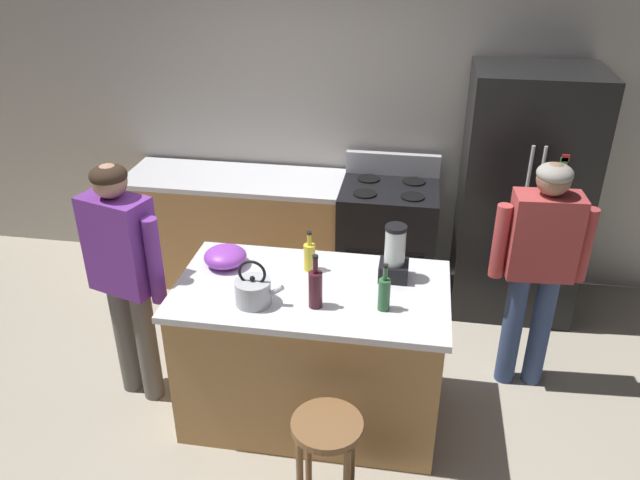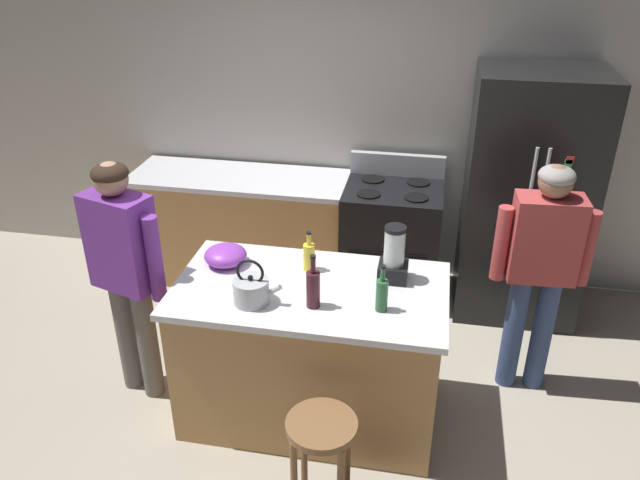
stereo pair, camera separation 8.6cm
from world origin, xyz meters
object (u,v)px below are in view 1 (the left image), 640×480
kitchen_island (312,352)px  person_by_island_left (123,265)px  bottle_soda (309,256)px  blender_appliance (394,256)px  mixing_bowl (225,256)px  bottle_olive_oil (384,293)px  tea_kettle (253,291)px  bottle_wine (315,288)px  person_by_sink_right (539,258)px  refrigerator (522,196)px  bar_stool (327,442)px  stove_range (387,240)px

kitchen_island → person_by_island_left: bearing=179.6°
bottle_soda → blender_appliance: bearing=-1.4°
blender_appliance → mixing_bowl: size_ratio=1.32×
kitchen_island → bottle_soda: (-0.05, 0.19, 0.56)m
blender_appliance → mixing_bowl: blender_appliance is taller
bottle_olive_oil → tea_kettle: bottle_olive_oil is taller
bottle_wine → blender_appliance: bearing=42.5°
person_by_sink_right → tea_kettle: person_by_sink_right is taller
person_by_sink_right → bottle_olive_oil: 1.14m
bottle_olive_oil → blender_appliance: bearing=84.4°
bottle_soda → bottle_olive_oil: size_ratio=0.93×
refrigerator → person_by_island_left: (-2.48, -1.49, 0.02)m
blender_appliance → bottle_olive_oil: size_ratio=1.23×
blender_appliance → bottle_soda: size_ratio=1.33×
kitchen_island → bottle_wine: bearing=-73.5°
bottle_olive_oil → bar_stool: bearing=-110.9°
person_by_sink_right → bottle_olive_oil: (-0.91, -0.68, 0.08)m
kitchen_island → blender_appliance: 0.78m
bottle_wine → kitchen_island: bearing=106.5°
bar_stool → mixing_bowl: mixing_bowl is taller
bar_stool → blender_appliance: blender_appliance is taller
mixing_bowl → tea_kettle: bearing=-53.9°
bottle_soda → tea_kettle: (-0.24, -0.40, -0.02)m
bottle_soda → mixing_bowl: size_ratio=0.99×
blender_appliance → person_by_sink_right: bearing=21.7°
person_by_island_left → person_by_sink_right: (2.47, 0.52, -0.02)m
person_by_island_left → bottle_olive_oil: bearing=-5.8°
kitchen_island → refrigerator: 2.06m
blender_appliance → mixing_bowl: (-1.01, -0.01, -0.09)m
kitchen_island → bar_stool: size_ratio=2.53×
stove_range → bar_stool: size_ratio=1.79×
person_by_sink_right → bottle_soda: 1.42m
bar_stool → bottle_olive_oil: (0.22, 0.57, 0.55)m
tea_kettle → bar_stool: bearing=-46.7°
kitchen_island → refrigerator: refrigerator is taller
bar_stool → mixing_bowl: 1.28m
kitchen_island → stove_range: (0.35, 1.52, 0.01)m
bottle_wine → bottle_olive_oil: 0.37m
person_by_island_left → mixing_bowl: person_by_island_left is taller
kitchen_island → refrigerator: (1.34, 1.50, 0.48)m
kitchen_island → stove_range: stove_range is taller
person_by_sink_right → bar_stool: (-1.13, -1.26, -0.46)m
person_by_sink_right → person_by_island_left: bearing=-168.1°
bottle_soda → mixing_bowl: bearing=-177.0°
bar_stool → bottle_olive_oil: 0.82m
person_by_sink_right → blender_appliance: bearing=-158.3°
bottle_soda → bottle_olive_oil: (0.47, -0.35, 0.01)m
person_by_sink_right → refrigerator: bearing=89.6°
bottle_wine → bottle_olive_oil: size_ratio=1.14×
bottle_soda → person_by_sink_right: bearing=13.7°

